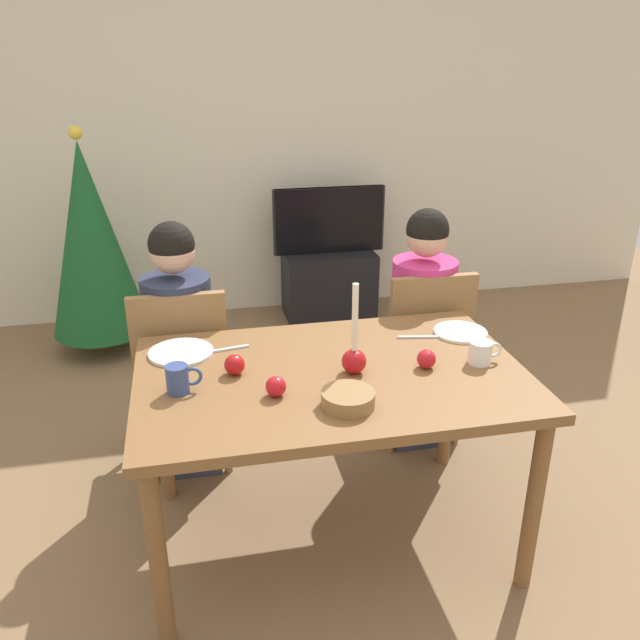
# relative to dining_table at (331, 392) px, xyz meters

# --- Properties ---
(ground_plane) EXTENTS (7.68, 7.68, 0.00)m
(ground_plane) POSITION_rel_dining_table_xyz_m (0.00, 0.00, -0.67)
(ground_plane) COLOR brown
(back_wall) EXTENTS (6.40, 0.10, 2.60)m
(back_wall) POSITION_rel_dining_table_xyz_m (0.00, 2.60, 0.63)
(back_wall) COLOR beige
(back_wall) RESTS_ON ground
(dining_table) EXTENTS (1.40, 0.90, 0.75)m
(dining_table) POSITION_rel_dining_table_xyz_m (0.00, 0.00, 0.00)
(dining_table) COLOR brown
(dining_table) RESTS_ON ground
(chair_left) EXTENTS (0.40, 0.40, 0.90)m
(chair_left) POSITION_rel_dining_table_xyz_m (-0.54, 0.61, -0.15)
(chair_left) COLOR olive
(chair_left) RESTS_ON ground
(chair_right) EXTENTS (0.40, 0.40, 0.90)m
(chair_right) POSITION_rel_dining_table_xyz_m (0.59, 0.61, -0.15)
(chair_right) COLOR olive
(chair_right) RESTS_ON ground
(person_left_child) EXTENTS (0.30, 0.30, 1.17)m
(person_left_child) POSITION_rel_dining_table_xyz_m (-0.54, 0.64, -0.10)
(person_left_child) COLOR #33384C
(person_left_child) RESTS_ON ground
(person_right_child) EXTENTS (0.30, 0.30, 1.17)m
(person_right_child) POSITION_rel_dining_table_xyz_m (0.59, 0.64, -0.10)
(person_right_child) COLOR #33384C
(person_right_child) RESTS_ON ground
(tv_stand) EXTENTS (0.64, 0.40, 0.48)m
(tv_stand) POSITION_rel_dining_table_xyz_m (0.51, 2.30, -0.43)
(tv_stand) COLOR black
(tv_stand) RESTS_ON ground
(tv) EXTENTS (0.79, 0.05, 0.46)m
(tv) POSITION_rel_dining_table_xyz_m (0.51, 2.30, 0.04)
(tv) COLOR black
(tv) RESTS_ON tv_stand
(christmas_tree) EXTENTS (0.60, 0.60, 1.41)m
(christmas_tree) POSITION_rel_dining_table_xyz_m (-1.05, 2.03, 0.07)
(christmas_tree) COLOR brown
(christmas_tree) RESTS_ON ground
(candle_centerpiece) EXTENTS (0.09, 0.09, 0.34)m
(candle_centerpiece) POSITION_rel_dining_table_xyz_m (0.08, -0.02, 0.15)
(candle_centerpiece) COLOR red
(candle_centerpiece) RESTS_ON dining_table
(plate_left) EXTENTS (0.25, 0.25, 0.01)m
(plate_left) POSITION_rel_dining_table_xyz_m (-0.53, 0.26, 0.09)
(plate_left) COLOR silver
(plate_left) RESTS_ON dining_table
(plate_right) EXTENTS (0.22, 0.22, 0.01)m
(plate_right) POSITION_rel_dining_table_xyz_m (0.59, 0.22, 0.09)
(plate_right) COLOR white
(plate_right) RESTS_ON dining_table
(mug_left) EXTENTS (0.12, 0.08, 0.10)m
(mug_left) POSITION_rel_dining_table_xyz_m (-0.54, -0.04, 0.13)
(mug_left) COLOR #33477F
(mug_left) RESTS_ON dining_table
(mug_right) EXTENTS (0.13, 0.09, 0.09)m
(mug_right) POSITION_rel_dining_table_xyz_m (0.56, -0.04, 0.13)
(mug_right) COLOR white
(mug_right) RESTS_ON dining_table
(fork_left) EXTENTS (0.18, 0.05, 0.01)m
(fork_left) POSITION_rel_dining_table_xyz_m (-0.36, 0.26, 0.09)
(fork_left) COLOR silver
(fork_left) RESTS_ON dining_table
(fork_right) EXTENTS (0.18, 0.05, 0.01)m
(fork_right) POSITION_rel_dining_table_xyz_m (0.41, 0.21, 0.09)
(fork_right) COLOR silver
(fork_right) RESTS_ON dining_table
(bowl_walnuts) EXTENTS (0.18, 0.18, 0.05)m
(bowl_walnuts) POSITION_rel_dining_table_xyz_m (0.00, -0.25, 0.11)
(bowl_walnuts) COLOR olive
(bowl_walnuts) RESTS_ON dining_table
(apple_near_candle) EXTENTS (0.07, 0.07, 0.07)m
(apple_near_candle) POSITION_rel_dining_table_xyz_m (-0.34, 0.05, 0.12)
(apple_near_candle) COLOR #B61316
(apple_near_candle) RESTS_ON dining_table
(apple_by_left_plate) EXTENTS (0.07, 0.07, 0.07)m
(apple_by_left_plate) POSITION_rel_dining_table_xyz_m (-0.22, -0.13, 0.12)
(apple_by_left_plate) COLOR red
(apple_by_left_plate) RESTS_ON dining_table
(apple_by_right_mug) EXTENTS (0.07, 0.07, 0.07)m
(apple_by_right_mug) POSITION_rel_dining_table_xyz_m (0.35, -0.04, 0.12)
(apple_by_right_mug) COLOR red
(apple_by_right_mug) RESTS_ON dining_table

